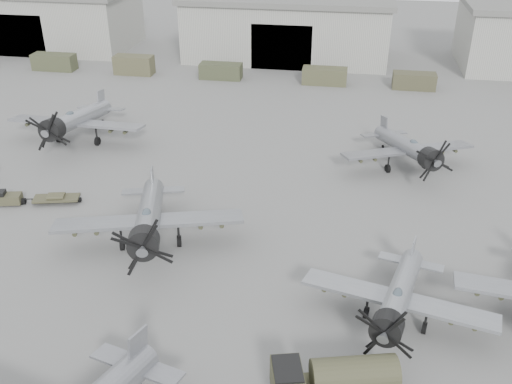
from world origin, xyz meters
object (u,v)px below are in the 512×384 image
aircraft_far_0 (74,121)px  tug_trailer (28,199)px  fuel_tanker (335,378)px  aircraft_mid_2 (398,298)px  aircraft_far_1 (410,148)px  aircraft_mid_1 (148,219)px

aircraft_far_0 → tug_trailer: bearing=-82.1°
fuel_tanker → aircraft_mid_2: bearing=47.0°
aircraft_far_1 → fuel_tanker: (-5.12, -26.53, -0.74)m
aircraft_mid_1 → fuel_tanker: aircraft_mid_1 is taller
aircraft_mid_2 → aircraft_mid_1: bearing=175.9°
aircraft_far_0 → tug_trailer: aircraft_far_0 is taller
aircraft_far_0 → fuel_tanker: size_ratio=1.98×
aircraft_mid_1 → fuel_tanker: 17.27m
aircraft_far_1 → aircraft_mid_1: bearing=-162.9°
tug_trailer → fuel_tanker: bearing=-45.6°
aircraft_mid_2 → aircraft_far_0: bearing=157.5°
aircraft_mid_2 → tug_trailer: size_ratio=1.79×
aircraft_far_0 → fuel_tanker: (26.14, -27.09, -1.01)m
aircraft_far_1 → fuel_tanker: bearing=-124.0°
aircraft_far_1 → fuel_tanker: size_ratio=1.73×
aircraft_mid_1 → aircraft_far_1: bearing=24.3°
aircraft_mid_2 → aircraft_far_0: size_ratio=0.84×
tug_trailer → aircraft_mid_1: bearing=-34.4°
aircraft_mid_1 → aircraft_mid_2: 17.20m
aircraft_far_1 → tug_trailer: bearing=177.3°
aircraft_mid_1 → aircraft_mid_2: bearing=-33.3°
aircraft_mid_2 → tug_trailer: aircraft_mid_2 is taller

